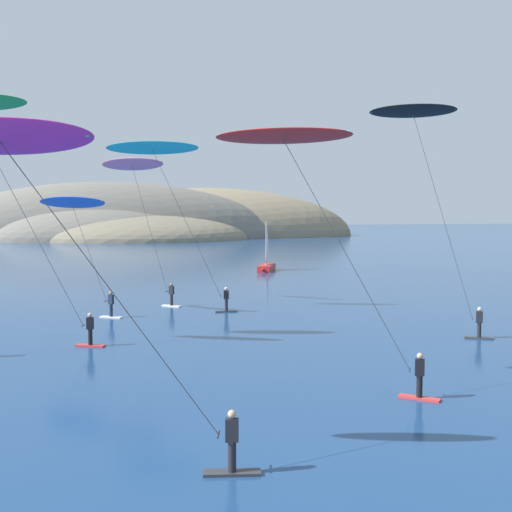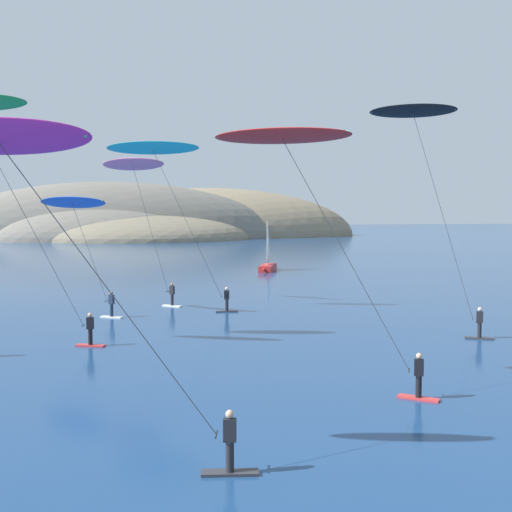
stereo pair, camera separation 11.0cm
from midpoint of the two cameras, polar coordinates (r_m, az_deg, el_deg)
The scene contains 8 objects.
headland_island at distance 165.44m, azimuth -9.23°, elevation 1.58°, with size 109.68×53.31×28.08m.
sailboat_near at distance 73.41m, azimuth 0.87°, elevation -0.85°, with size 3.34×5.79×5.70m.
kitesurfer_black at distance 36.25m, azimuth 14.24°, elevation 10.56°, with size 6.29×3.92×12.62m.
kitesurfer_blue at distance 43.84m, azimuth -15.91°, elevation 3.94°, with size 5.66×4.90×7.88m.
kitesurfer_pink at distance 48.08m, azimuth -10.79°, elevation 7.19°, with size 5.78×5.18×10.78m.
kitesurfer_magenta at distance 17.45m, azimuth -20.35°, elevation 7.50°, with size 8.95×3.03×9.23m.
kitesurfer_red at distance 24.16m, azimuth 3.35°, elevation 8.71°, with size 7.82×4.75×9.98m.
kitesurfer_cyan at distance 44.14m, azimuth -8.84°, elevation 8.53°, with size 8.73×3.30×11.58m.
Camera 1 is at (-9.44, -7.31, 6.85)m, focal length 45.00 mm.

